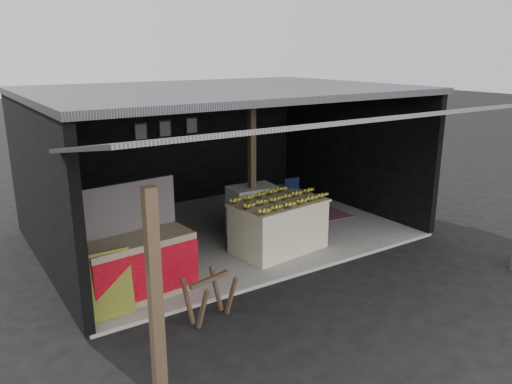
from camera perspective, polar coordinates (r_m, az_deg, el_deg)
ground at (r=8.62m, az=4.88°, el=-9.58°), size 80.00×80.00×0.00m
concrete_slab at (r=10.52m, az=-3.61°, el=-4.59°), size 7.00×5.00×0.06m
shophouse at (r=10.27m, az=-4.70°, el=6.83°), size 7.40×7.29×3.02m
banana_table at (r=9.37m, az=2.60°, el=-3.87°), size 1.83×1.25×0.95m
banana_pile at (r=9.19m, az=2.65°, el=-0.53°), size 1.70×1.14×0.19m
white_crate at (r=10.10m, az=-0.38°, el=-2.18°), size 0.97×0.70×1.03m
neighbor_stall at (r=7.86m, az=-13.36°, el=-7.96°), size 1.73×0.91×1.72m
green_signboard at (r=7.35m, az=-16.41°, el=-10.17°), size 0.65×0.17×0.97m
sawhorse at (r=7.17m, az=-5.33°, el=-11.47°), size 0.69×0.69×0.65m
water_barrel at (r=10.17m, az=5.39°, el=-3.67°), size 0.34×0.34×0.50m
plastic_chair at (r=11.63m, az=4.27°, el=-0.05°), size 0.44×0.44×0.79m
magenta_rug at (r=11.51m, az=6.69°, el=-2.67°), size 1.57×1.11×0.01m
picture_frames at (r=12.07m, az=-10.22°, el=7.15°), size 1.62×0.04×0.46m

